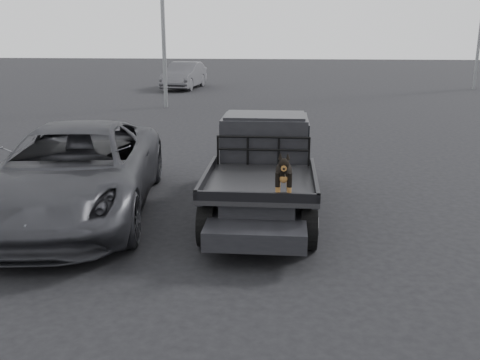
# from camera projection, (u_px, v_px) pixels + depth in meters

# --- Properties ---
(ground) EXTENTS (120.00, 120.00, 0.00)m
(ground) POSITION_uv_depth(u_px,v_px,m) (296.00, 248.00, 8.76)
(ground) COLOR black
(ground) RESTS_ON ground
(flatbed_ute) EXTENTS (2.00, 5.40, 0.92)m
(flatbed_ute) POSITION_uv_depth(u_px,v_px,m) (262.00, 191.00, 10.31)
(flatbed_ute) COLOR black
(flatbed_ute) RESTS_ON ground
(ute_cab) EXTENTS (1.72, 1.30, 0.88)m
(ute_cab) POSITION_uv_depth(u_px,v_px,m) (265.00, 135.00, 10.98)
(ute_cab) COLOR black
(ute_cab) RESTS_ON flatbed_ute
(headache_rack) EXTENTS (1.80, 0.08, 0.55)m
(headache_rack) POSITION_uv_depth(u_px,v_px,m) (263.00, 151.00, 10.30)
(headache_rack) COLOR black
(headache_rack) RESTS_ON flatbed_ute
(dog) EXTENTS (0.32, 0.60, 0.74)m
(dog) POSITION_uv_depth(u_px,v_px,m) (284.00, 175.00, 8.25)
(dog) COLOR black
(dog) RESTS_ON flatbed_ute
(parked_suv) EXTENTS (3.63, 6.44, 1.70)m
(parked_suv) POSITION_uv_depth(u_px,v_px,m) (75.00, 171.00, 10.18)
(parked_suv) COLOR #2F3035
(parked_suv) RESTS_ON ground
(distant_car_a) EXTENTS (2.10, 4.93, 1.58)m
(distant_car_a) POSITION_uv_depth(u_px,v_px,m) (184.00, 75.00, 32.55)
(distant_car_a) COLOR #4A4A4F
(distant_car_a) RESTS_ON ground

